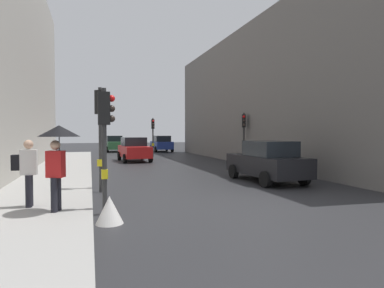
% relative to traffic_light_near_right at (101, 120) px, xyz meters
% --- Properties ---
extents(ground_plane, '(120.00, 120.00, 0.00)m').
position_rel_traffic_light_near_right_xyz_m(ground_plane, '(4.59, -3.22, -2.56)').
color(ground_plane, '#28282B').
extents(sidewalk_kerb, '(3.03, 40.00, 0.16)m').
position_rel_traffic_light_near_right_xyz_m(sidewalk_kerb, '(-1.84, 2.78, -2.48)').
color(sidewalk_kerb, '#A8A5A0').
rests_on(sidewalk_kerb, ground).
extents(building_facade_right, '(12.00, 26.70, 9.27)m').
position_rel_traffic_light_near_right_xyz_m(building_facade_right, '(15.50, 8.94, 2.08)').
color(building_facade_right, slate).
rests_on(building_facade_right, ground).
extents(traffic_light_near_right, '(0.44, 0.38, 3.70)m').
position_rel_traffic_light_near_right_xyz_m(traffic_light_near_right, '(0.00, 0.00, 0.00)').
color(traffic_light_near_right, '#2D2D2D').
rests_on(traffic_light_near_right, ground).
extents(traffic_light_mid_street, '(0.34, 0.45, 3.40)m').
position_rel_traffic_light_near_right_xyz_m(traffic_light_mid_street, '(9.19, 7.37, -0.21)').
color(traffic_light_mid_street, '#2D2D2D').
rests_on(traffic_light_mid_street, ground).
extents(traffic_light_far_median, '(0.24, 0.43, 3.38)m').
position_rel_traffic_light_near_right_xyz_m(traffic_light_far_median, '(4.92, 16.54, -0.22)').
color(traffic_light_far_median, '#2D2D2D').
rests_on(traffic_light_far_median, ground).
extents(traffic_light_near_left, '(0.43, 0.24, 3.26)m').
position_rel_traffic_light_near_right_xyz_m(traffic_light_near_left, '(0.01, -3.28, -0.31)').
color(traffic_light_near_left, '#2D2D2D').
rests_on(traffic_light_near_left, ground).
extents(car_dark_suv, '(2.16, 4.27, 1.76)m').
position_rel_traffic_light_near_right_xyz_m(car_dark_suv, '(6.91, 0.48, -1.68)').
color(car_dark_suv, black).
rests_on(car_dark_suv, ground).
extents(car_red_sedan, '(2.21, 4.30, 1.76)m').
position_rel_traffic_light_near_right_xyz_m(car_red_sedan, '(2.73, 12.35, -1.68)').
color(car_red_sedan, red).
rests_on(car_red_sedan, ground).
extents(car_blue_van, '(2.02, 4.20, 1.76)m').
position_rel_traffic_light_near_right_xyz_m(car_blue_van, '(7.19, 23.63, -1.68)').
color(car_blue_van, navy).
rests_on(car_blue_van, ground).
extents(car_green_estate, '(2.27, 4.33, 1.76)m').
position_rel_traffic_light_near_right_xyz_m(car_green_estate, '(2.13, 24.99, -1.68)').
color(car_green_estate, '#2D6038').
rests_on(car_green_estate, ground).
extents(pedestrian_with_umbrella, '(1.00, 1.00, 2.14)m').
position_rel_traffic_light_near_right_xyz_m(pedestrian_with_umbrella, '(-1.13, -3.27, -0.72)').
color(pedestrian_with_umbrella, black).
rests_on(pedestrian_with_umbrella, sidewalk_kerb).
extents(pedestrian_with_black_backpack, '(0.60, 0.36, 1.77)m').
position_rel_traffic_light_near_right_xyz_m(pedestrian_with_black_backpack, '(-1.96, -2.49, -1.39)').
color(pedestrian_with_black_backpack, black).
rests_on(pedestrian_with_black_backpack, sidewalk_kerb).
extents(warning_sign_triangle, '(0.64, 0.64, 0.65)m').
position_rel_traffic_light_near_right_xyz_m(warning_sign_triangle, '(0.05, -4.20, -2.23)').
color(warning_sign_triangle, silver).
rests_on(warning_sign_triangle, ground).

